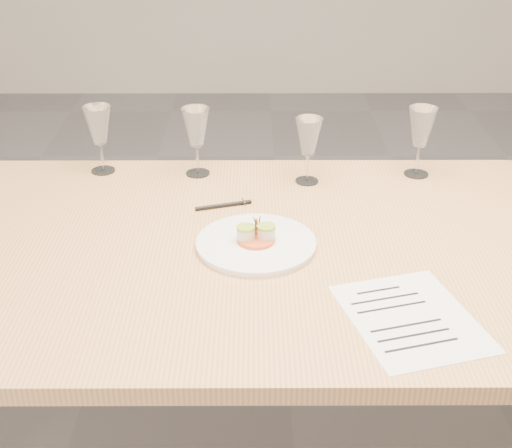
{
  "coord_description": "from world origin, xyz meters",
  "views": [
    {
      "loc": [
        -0.12,
        -1.45,
        1.57
      ],
      "look_at": [
        -0.11,
        0.01,
        0.8
      ],
      "focal_mm": 50.0,
      "sensor_mm": 36.0,
      "label": 1
    }
  ],
  "objects_px": {
    "dinner_plate": "(256,243)",
    "recipe_sheet": "(411,318)",
    "wine_glass_3": "(421,129)",
    "wine_glass_1": "(196,129)",
    "dining_table": "(302,269)",
    "wine_glass_0": "(98,127)",
    "ballpoint_pen": "(224,205)",
    "wine_glass_2": "(308,138)"
  },
  "relations": [
    {
      "from": "wine_glass_0",
      "to": "wine_glass_1",
      "type": "xyz_separation_m",
      "value": [
        0.27,
        -0.02,
        0.0
      ]
    },
    {
      "from": "wine_glass_1",
      "to": "wine_glass_2",
      "type": "bearing_deg",
      "value": -9.99
    },
    {
      "from": "wine_glass_0",
      "to": "recipe_sheet",
      "type": "bearing_deg",
      "value": -44.17
    },
    {
      "from": "recipe_sheet",
      "to": "wine_glass_1",
      "type": "bearing_deg",
      "value": 108.06
    },
    {
      "from": "dining_table",
      "to": "wine_glass_0",
      "type": "relative_size",
      "value": 12.46
    },
    {
      "from": "dining_table",
      "to": "wine_glass_1",
      "type": "xyz_separation_m",
      "value": [
        -0.27,
        0.4,
        0.2
      ]
    },
    {
      "from": "wine_glass_2",
      "to": "dinner_plate",
      "type": "bearing_deg",
      "value": -111.35
    },
    {
      "from": "dinner_plate",
      "to": "recipe_sheet",
      "type": "height_order",
      "value": "dinner_plate"
    },
    {
      "from": "recipe_sheet",
      "to": "ballpoint_pen",
      "type": "bearing_deg",
      "value": 112.61
    },
    {
      "from": "dining_table",
      "to": "dinner_plate",
      "type": "relative_size",
      "value": 8.61
    },
    {
      "from": "ballpoint_pen",
      "to": "wine_glass_0",
      "type": "bearing_deg",
      "value": 130.21
    },
    {
      "from": "dinner_plate",
      "to": "ballpoint_pen",
      "type": "height_order",
      "value": "dinner_plate"
    },
    {
      "from": "wine_glass_3",
      "to": "wine_glass_1",
      "type": "bearing_deg",
      "value": 179.34
    },
    {
      "from": "dining_table",
      "to": "wine_glass_0",
      "type": "distance_m",
      "value": 0.72
    },
    {
      "from": "recipe_sheet",
      "to": "wine_glass_0",
      "type": "bearing_deg",
      "value": 120.12
    },
    {
      "from": "ballpoint_pen",
      "to": "wine_glass_1",
      "type": "xyz_separation_m",
      "value": [
        -0.08,
        0.21,
        0.13
      ]
    },
    {
      "from": "dining_table",
      "to": "wine_glass_1",
      "type": "distance_m",
      "value": 0.53
    },
    {
      "from": "ballpoint_pen",
      "to": "wine_glass_2",
      "type": "height_order",
      "value": "wine_glass_2"
    },
    {
      "from": "dinner_plate",
      "to": "wine_glass_0",
      "type": "relative_size",
      "value": 1.45
    },
    {
      "from": "recipe_sheet",
      "to": "wine_glass_3",
      "type": "xyz_separation_m",
      "value": [
        0.15,
        0.69,
        0.14
      ]
    },
    {
      "from": "wine_glass_2",
      "to": "wine_glass_3",
      "type": "distance_m",
      "value": 0.32
    },
    {
      "from": "wine_glass_1",
      "to": "wine_glass_3",
      "type": "distance_m",
      "value": 0.62
    },
    {
      "from": "wine_glass_1",
      "to": "wine_glass_3",
      "type": "height_order",
      "value": "wine_glass_3"
    },
    {
      "from": "recipe_sheet",
      "to": "wine_glass_2",
      "type": "height_order",
      "value": "wine_glass_2"
    },
    {
      "from": "recipe_sheet",
      "to": "wine_glass_1",
      "type": "relative_size",
      "value": 1.82
    },
    {
      "from": "dining_table",
      "to": "wine_glass_3",
      "type": "distance_m",
      "value": 0.56
    },
    {
      "from": "wine_glass_2",
      "to": "recipe_sheet",
      "type": "bearing_deg",
      "value": -75.9
    },
    {
      "from": "dining_table",
      "to": "ballpoint_pen",
      "type": "bearing_deg",
      "value": 135.08
    },
    {
      "from": "dinner_plate",
      "to": "recipe_sheet",
      "type": "distance_m",
      "value": 0.42
    },
    {
      "from": "wine_glass_1",
      "to": "recipe_sheet",
      "type": "bearing_deg",
      "value": -56.23
    },
    {
      "from": "ballpoint_pen",
      "to": "wine_glass_3",
      "type": "bearing_deg",
      "value": 3.88
    },
    {
      "from": "dinner_plate",
      "to": "wine_glass_3",
      "type": "distance_m",
      "value": 0.62
    },
    {
      "from": "recipe_sheet",
      "to": "wine_glass_1",
      "type": "xyz_separation_m",
      "value": [
        -0.47,
        0.7,
        0.13
      ]
    },
    {
      "from": "dinner_plate",
      "to": "wine_glass_0",
      "type": "height_order",
      "value": "wine_glass_0"
    },
    {
      "from": "dining_table",
      "to": "recipe_sheet",
      "type": "relative_size",
      "value": 6.81
    },
    {
      "from": "dining_table",
      "to": "wine_glass_3",
      "type": "height_order",
      "value": "wine_glass_3"
    },
    {
      "from": "dining_table",
      "to": "dinner_plate",
      "type": "bearing_deg",
      "value": -172.59
    },
    {
      "from": "wine_glass_3",
      "to": "wine_glass_0",
      "type": "bearing_deg",
      "value": 178.32
    },
    {
      "from": "ballpoint_pen",
      "to": "wine_glass_0",
      "type": "distance_m",
      "value": 0.44
    },
    {
      "from": "dinner_plate",
      "to": "recipe_sheet",
      "type": "bearing_deg",
      "value": -42.9
    },
    {
      "from": "ballpoint_pen",
      "to": "wine_glass_0",
      "type": "height_order",
      "value": "wine_glass_0"
    },
    {
      "from": "dining_table",
      "to": "wine_glass_0",
      "type": "height_order",
      "value": "wine_glass_0"
    }
  ]
}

